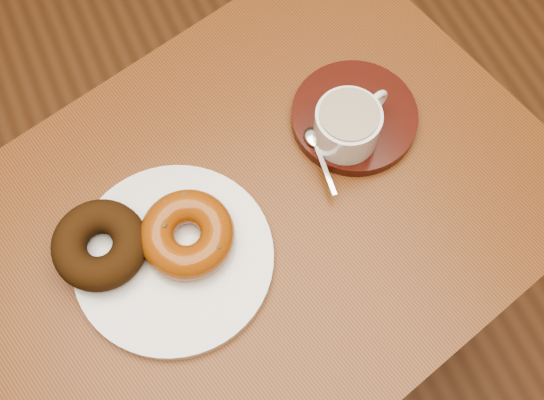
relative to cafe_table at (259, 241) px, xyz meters
name	(u,v)px	position (x,y,z in m)	size (l,w,h in m)	color
ground	(238,183)	(0.09, 0.35, -0.60)	(6.00, 6.00, 0.00)	brown
cafe_table	(259,241)	(0.00, 0.00, 0.00)	(0.88, 0.74, 0.72)	brown
donut_plate	(174,258)	(-0.12, -0.02, 0.12)	(0.25, 0.25, 0.02)	white
donut_cinnamon	(100,245)	(-0.20, 0.03, 0.15)	(0.12, 0.12, 0.04)	black
donut_caramel	(187,234)	(-0.09, 0.00, 0.15)	(0.12, 0.12, 0.04)	#8F440F
saucer	(354,117)	(0.17, 0.07, 0.12)	(0.17, 0.17, 0.02)	#330C06
coffee_cup	(348,125)	(0.15, 0.04, 0.16)	(0.11, 0.08, 0.06)	white
teaspoon	(315,143)	(0.10, 0.05, 0.14)	(0.02, 0.10, 0.01)	silver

